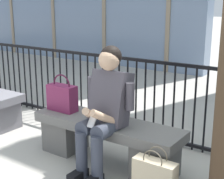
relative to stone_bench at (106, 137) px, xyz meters
The scene contains 5 objects.
ground_plane 0.27m from the stone_bench, ahead, with size 60.00×60.00×0.00m, color #B2ADA3.
stone_bench is the anchor object (origin of this frame).
seated_person_with_phone 0.41m from the stone_bench, 58.58° to the right, with size 0.52×0.66×1.21m.
handbag_on_bench 0.67m from the stone_bench, behind, with size 0.33×0.14×0.40m.
plaza_railing 0.81m from the stone_bench, 90.00° to the left, with size 8.60×0.04×0.96m.
Camera 1 is at (1.88, -2.60, 1.63)m, focal length 54.64 mm.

